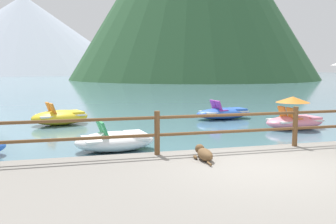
# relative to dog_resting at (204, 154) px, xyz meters

# --- Properties ---
(ground_plane) EXTENTS (200.00, 200.00, 0.00)m
(ground_plane) POSITION_rel_dog_resting_xyz_m (0.89, 39.16, -0.52)
(ground_plane) COLOR slate
(dock_railing) EXTENTS (23.92, 0.12, 0.95)m
(dock_railing) POSITION_rel_dog_resting_xyz_m (0.89, 0.71, 0.45)
(dock_railing) COLOR brown
(dock_railing) RESTS_ON promenade_dock
(dog_resting) EXTENTS (0.40, 1.08, 0.26)m
(dog_resting) POSITION_rel_dog_resting_xyz_m (0.00, 0.00, 0.00)
(dog_resting) COLOR brown
(dog_resting) RESTS_ON promenade_dock
(pedal_boat_2) EXTENTS (2.69, 1.38, 0.84)m
(pedal_boat_2) POSITION_rel_dog_resting_xyz_m (4.10, 8.36, -0.26)
(pedal_boat_2) COLOR blue
(pedal_boat_2) RESTS_ON ground
(pedal_boat_5) EXTENTS (2.42, 1.48, 1.20)m
(pedal_boat_5) POSITION_rel_dog_resting_xyz_m (5.56, 5.21, -0.13)
(pedal_boat_5) COLOR pink
(pedal_boat_5) RESTS_ON ground
(pedal_boat_6) EXTENTS (2.31, 1.58, 0.86)m
(pedal_boat_6) POSITION_rel_dog_resting_xyz_m (-1.39, 3.18, -0.25)
(pedal_boat_6) COLOR white
(pedal_boat_6) RESTS_ON ground
(pedal_boat_7) EXTENTS (2.53, 1.97, 0.90)m
(pedal_boat_7) POSITION_rel_dog_resting_xyz_m (-2.84, 8.54, -0.22)
(pedal_boat_7) COLOR yellow
(pedal_boat_7) RESTS_ON ground
(distant_peak) EXTENTS (68.61, 68.61, 23.98)m
(distant_peak) POSITION_rel_dog_resting_xyz_m (-13.01, 121.77, 11.47)
(distant_peak) COLOR #A8B2C1
(distant_peak) RESTS_ON ground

